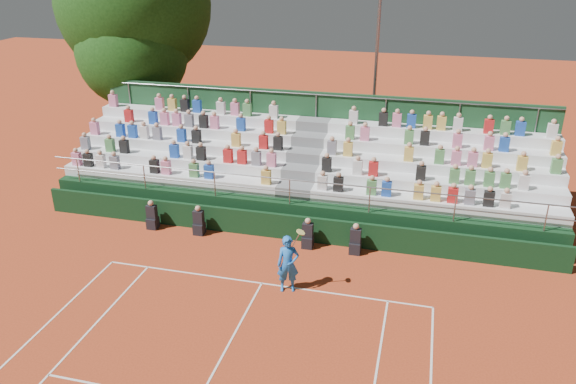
% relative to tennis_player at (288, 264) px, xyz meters
% --- Properties ---
extents(ground, '(90.00, 90.00, 0.00)m').
position_rel_tennis_player_xyz_m(ground, '(-0.93, 0.15, -0.96)').
color(ground, '#AE3E1D').
rests_on(ground, ground).
extents(courtside_wall, '(20.00, 0.15, 1.00)m').
position_rel_tennis_player_xyz_m(courtside_wall, '(-0.93, 3.35, -0.46)').
color(courtside_wall, black).
rests_on(courtside_wall, ground).
extents(line_officials, '(8.37, 0.40, 1.19)m').
position_rel_tennis_player_xyz_m(line_officials, '(-2.18, 2.90, -0.49)').
color(line_officials, black).
rests_on(line_officials, ground).
extents(grandstand, '(20.00, 5.20, 4.40)m').
position_rel_tennis_player_xyz_m(grandstand, '(-0.93, 6.58, 0.13)').
color(grandstand, black).
rests_on(grandstand, ground).
extents(tennis_player, '(0.93, 0.65, 2.22)m').
position_rel_tennis_player_xyz_m(tennis_player, '(0.00, 0.00, 0.00)').
color(tennis_player, blue).
rests_on(tennis_player, ground).
extents(tree_west, '(5.59, 5.59, 8.09)m').
position_rel_tennis_player_xyz_m(tree_west, '(-10.95, 11.09, 4.32)').
color(tree_west, '#3B2115').
rests_on(tree_west, ground).
extents(tree_east, '(7.82, 7.82, 11.39)m').
position_rel_tennis_player_xyz_m(tree_east, '(-11.20, 12.24, 6.50)').
color(tree_east, '#3B2115').
rests_on(tree_east, ground).
extents(floodlight_mast, '(0.60, 0.25, 9.00)m').
position_rel_tennis_player_xyz_m(floodlight_mast, '(1.19, 12.46, 4.23)').
color(floodlight_mast, gray).
rests_on(floodlight_mast, ground).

